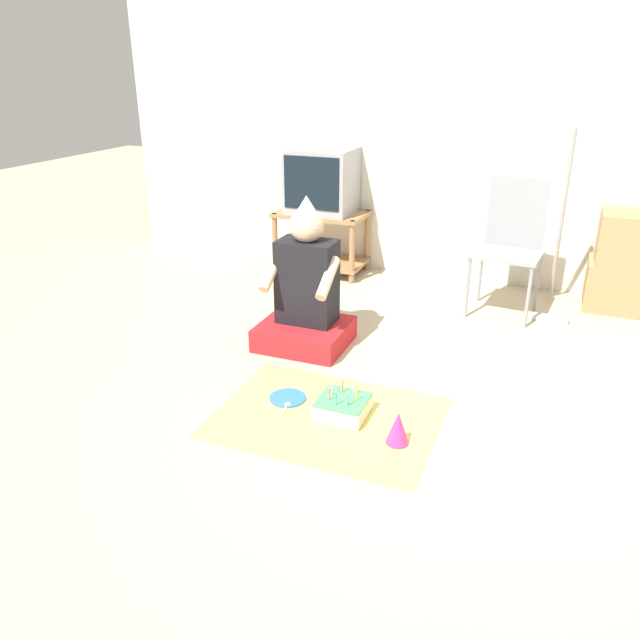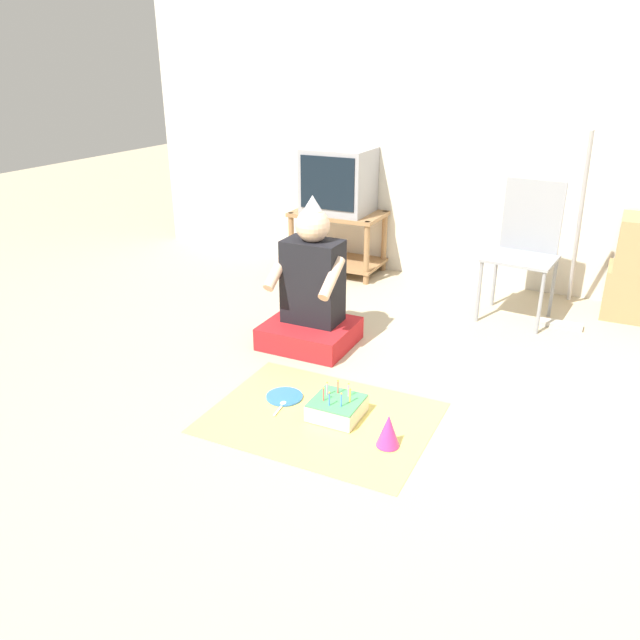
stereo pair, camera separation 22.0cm
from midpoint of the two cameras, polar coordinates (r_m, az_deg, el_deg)
name	(u,v)px [view 2 (the right image)]	position (r m, az deg, el deg)	size (l,w,h in m)	color
ground_plane	(423,420)	(3.17, 11.38, -9.02)	(16.00, 16.00, 0.00)	tan
wall_back	(528,115)	(4.88, 19.75, 17.20)	(6.40, 0.06, 2.55)	beige
tv_stand	(338,236)	(5.15, 2.90, 7.63)	(0.73, 0.45, 0.50)	#997047
tv	(339,181)	(5.05, 3.01, 12.59)	(0.51, 0.44, 0.50)	#99999E
folding_chair	(526,242)	(4.42, 19.66, 6.71)	(0.48, 0.43, 0.92)	gray
dust_mop	(571,266)	(4.49, 23.31, 4.53)	(0.28, 0.55, 1.27)	#B2ADA3
person_seated	(311,297)	(3.80, 0.86, 2.13)	(0.53, 0.48, 0.92)	red
party_cloth	(321,417)	(3.13, 2.14, -8.90)	(1.09, 0.82, 0.01)	#EAD666
birthday_cake	(337,408)	(3.12, 3.60, -8.03)	(0.24, 0.24, 0.17)	#F4E0C6
party_hat_blue	(388,430)	(2.91, 8.46, -9.99)	(0.11, 0.11, 0.16)	#CC338C
paper_plate	(284,396)	(3.29, -1.35, -7.04)	(0.19, 0.19, 0.01)	blue
plastic_spoon_near	(282,405)	(3.21, -1.52, -7.81)	(0.04, 0.15, 0.01)	white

